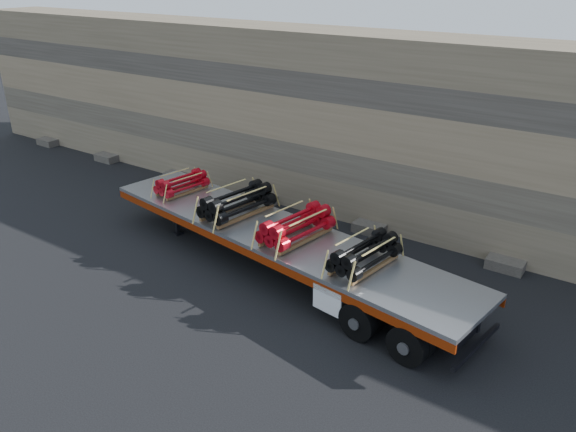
% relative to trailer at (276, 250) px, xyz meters
% --- Properties ---
extents(ground, '(120.00, 120.00, 0.00)m').
position_rel_trailer_xyz_m(ground, '(-0.72, -0.44, -0.71)').
color(ground, black).
rests_on(ground, ground).
extents(rock_wall, '(44.00, 3.00, 7.00)m').
position_rel_trailer_xyz_m(rock_wall, '(-0.72, 6.06, 2.79)').
color(rock_wall, '#7A6B54').
rests_on(rock_wall, ground).
extents(trailer, '(14.39, 4.84, 1.41)m').
position_rel_trailer_xyz_m(trailer, '(0.00, 0.00, 0.00)').
color(trailer, '#ACAFB4').
rests_on(trailer, ground).
extents(bundle_front, '(1.23, 2.02, 0.67)m').
position_rel_trailer_xyz_m(bundle_front, '(-4.84, 0.75, 1.04)').
color(bundle_front, '#A80814').
rests_on(bundle_front, trailer).
extents(bundle_midfront, '(1.63, 2.69, 0.90)m').
position_rel_trailer_xyz_m(bundle_midfront, '(-1.80, 0.28, 1.15)').
color(bundle_midfront, black).
rests_on(bundle_midfront, trailer).
extents(bundle_midrear, '(1.56, 2.57, 0.85)m').
position_rel_trailer_xyz_m(bundle_midrear, '(0.88, -0.14, 1.13)').
color(bundle_midrear, '#A80814').
rests_on(bundle_midrear, trailer).
extents(bundle_rear, '(1.43, 2.35, 0.78)m').
position_rel_trailer_xyz_m(bundle_rear, '(3.45, -0.53, 1.10)').
color(bundle_rear, black).
rests_on(bundle_rear, trailer).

